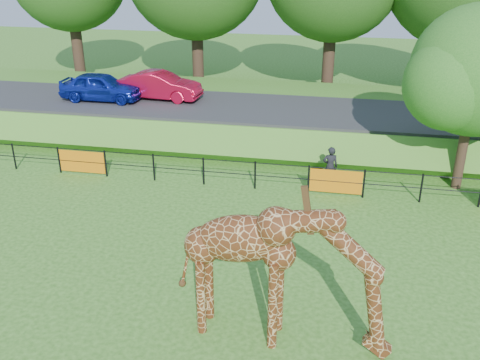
{
  "coord_description": "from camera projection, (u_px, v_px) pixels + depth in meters",
  "views": [
    {
      "loc": [
        3.0,
        -10.16,
        8.54
      ],
      "look_at": [
        0.16,
        4.26,
        2.0
      ],
      "focal_mm": 40.0,
      "sensor_mm": 36.0,
      "label": 1
    }
  ],
  "objects": [
    {
      "name": "car_blue",
      "position": [
        101.0,
        87.0,
        26.1
      ],
      "size": [
        4.01,
        1.62,
        1.37
      ],
      "primitive_type": "imported",
      "rotation": [
        0.0,
        0.0,
        1.57
      ],
      "color": "#162BB4",
      "rests_on": "road"
    },
    {
      "name": "ground",
      "position": [
        200.0,
        323.0,
        13.11
      ],
      "size": [
        90.0,
        90.0,
        0.0
      ],
      "primitive_type": "plane",
      "color": "#306419",
      "rests_on": "ground"
    },
    {
      "name": "giraffe",
      "position": [
        283.0,
        275.0,
        11.9
      ],
      "size": [
        5.03,
        1.35,
        3.55
      ],
      "primitive_type": null,
      "rotation": [
        0.0,
        0.0,
        -0.09
      ],
      "color": "#522810",
      "rests_on": "ground"
    },
    {
      "name": "visitor",
      "position": [
        330.0,
        167.0,
        20.2
      ],
      "size": [
        0.63,
        0.47,
        1.58
      ],
      "primitive_type": "imported",
      "rotation": [
        0.0,
        0.0,
        3.31
      ],
      "color": "black",
      "rests_on": "ground"
    },
    {
      "name": "road",
      "position": [
        277.0,
        110.0,
        25.1
      ],
      "size": [
        40.0,
        5.0,
        0.12
      ],
      "primitive_type": "cube",
      "color": "#2E2E31",
      "rests_on": "embankment"
    },
    {
      "name": "car_red",
      "position": [
        160.0,
        86.0,
        26.34
      ],
      "size": [
        4.19,
        1.76,
        1.35
      ],
      "primitive_type": "imported",
      "rotation": [
        0.0,
        0.0,
        1.49
      ],
      "color": "red",
      "rests_on": "road"
    },
    {
      "name": "perimeter_fence",
      "position": [
        255.0,
        175.0,
        20.05
      ],
      "size": [
        28.07,
        0.1,
        1.1
      ],
      "primitive_type": null,
      "color": "black",
      "rests_on": "ground"
    },
    {
      "name": "tree_east",
      "position": [
        478.0,
        76.0,
        18.66
      ],
      "size": [
        5.4,
        4.71,
        6.76
      ],
      "color": "#332217",
      "rests_on": "ground"
    },
    {
      "name": "embankment",
      "position": [
        280.0,
        115.0,
        26.73
      ],
      "size": [
        40.0,
        9.0,
        1.3
      ],
      "primitive_type": "cube",
      "color": "#306419",
      "rests_on": "ground"
    }
  ]
}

